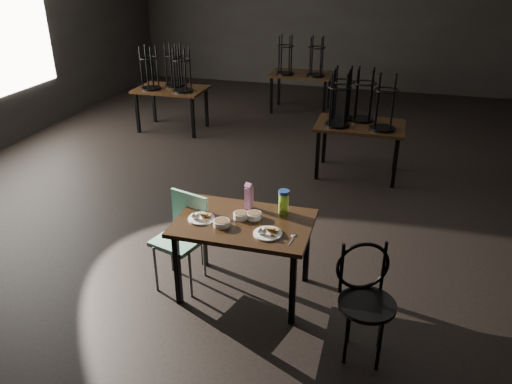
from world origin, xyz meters
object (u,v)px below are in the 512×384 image
(juice_carton, at_px, (249,196))
(water_bottle, at_px, (284,202))
(main_table, at_px, (244,229))
(bentwood_chair, at_px, (365,293))
(school_chair, at_px, (183,232))

(juice_carton, bearing_deg, water_bottle, -2.89)
(water_bottle, bearing_deg, main_table, -140.90)
(water_bottle, distance_m, bentwood_chair, 1.12)
(water_bottle, height_order, bentwood_chair, water_bottle)
(juice_carton, height_order, water_bottle, juice_carton)
(main_table, bearing_deg, water_bottle, 39.10)
(water_bottle, distance_m, school_chair, 0.99)
(school_chair, bearing_deg, juice_carton, 38.93)
(bentwood_chair, bearing_deg, juice_carton, 126.06)
(main_table, height_order, school_chair, school_chair)
(water_bottle, relative_size, bentwood_chair, 0.24)
(juice_carton, relative_size, school_chair, 0.28)
(main_table, bearing_deg, bentwood_chair, -23.12)
(main_table, relative_size, bentwood_chair, 1.30)
(bentwood_chair, bearing_deg, water_bottle, 117.22)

